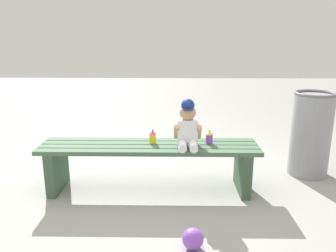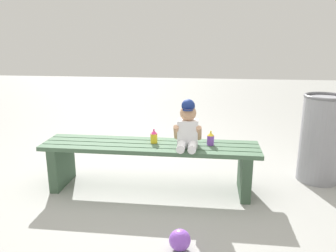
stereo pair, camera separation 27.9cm
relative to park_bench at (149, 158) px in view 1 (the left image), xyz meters
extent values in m
plane|color=#999993|center=(0.00, 0.00, -0.30)|extent=(16.00, 16.00, 0.00)
cube|color=#47664C|center=(0.00, -0.16, 0.11)|extent=(1.87, 0.09, 0.04)
cube|color=#47664C|center=(0.00, -0.05, 0.11)|extent=(1.87, 0.09, 0.04)
cube|color=#47664C|center=(0.00, 0.05, 0.11)|extent=(1.87, 0.09, 0.04)
cube|color=#47664C|center=(0.00, 0.16, 0.11)|extent=(1.87, 0.09, 0.04)
cube|color=#3C5641|center=(-0.82, 0.00, -0.10)|extent=(0.08, 0.40, 0.38)
cube|color=#3C5641|center=(0.82, 0.00, -0.10)|extent=(0.08, 0.40, 0.38)
cube|color=white|center=(0.33, -0.02, 0.24)|extent=(0.17, 0.12, 0.23)
sphere|color=tan|center=(0.33, -0.02, 0.41)|extent=(0.14, 0.14, 0.14)
cylinder|color=navy|center=(0.33, -0.06, 0.45)|extent=(0.09, 0.09, 0.01)
sphere|color=navy|center=(0.33, -0.02, 0.47)|extent=(0.11, 0.11, 0.11)
cylinder|color=white|center=(0.28, -0.14, 0.16)|extent=(0.07, 0.16, 0.07)
cylinder|color=white|center=(0.37, -0.14, 0.16)|extent=(0.07, 0.16, 0.07)
cylinder|color=tan|center=(0.23, -0.05, 0.25)|extent=(0.04, 0.12, 0.14)
cylinder|color=tan|center=(0.42, -0.05, 0.25)|extent=(0.04, 0.12, 0.14)
cylinder|color=yellow|center=(0.03, 0.04, 0.17)|extent=(0.06, 0.06, 0.09)
cone|color=#E5337F|center=(0.03, 0.04, 0.22)|extent=(0.06, 0.06, 0.03)
cylinder|color=#E5337F|center=(0.03, 0.04, 0.24)|extent=(0.01, 0.01, 0.02)
cylinder|color=#8C4CCC|center=(0.52, 0.04, 0.17)|extent=(0.06, 0.06, 0.09)
cone|color=yellow|center=(0.52, 0.04, 0.22)|extent=(0.06, 0.06, 0.03)
cylinder|color=yellow|center=(0.52, 0.04, 0.24)|extent=(0.01, 0.01, 0.02)
sphere|color=#8C4CCC|center=(0.34, -0.85, -0.23)|extent=(0.14, 0.14, 0.14)
cylinder|color=gray|center=(1.54, 0.38, 0.10)|extent=(0.37, 0.37, 0.79)
torus|color=slate|center=(1.54, 0.38, 0.51)|extent=(0.38, 0.38, 0.03)
camera|label=1|loc=(0.21, -2.75, 1.04)|focal=35.98mm
camera|label=2|loc=(0.49, -2.73, 1.04)|focal=35.98mm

